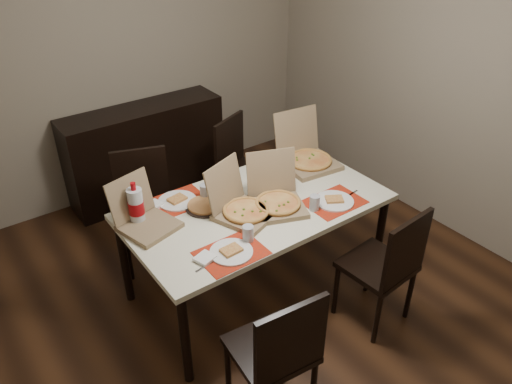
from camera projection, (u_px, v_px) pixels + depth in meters
ground at (255, 293)px, 3.80m from camera, size 3.80×4.00×0.02m
room_walls at (215, 51)px, 3.17m from camera, size 3.84×4.02×2.62m
sideboard at (146, 152)px, 4.77m from camera, size 1.50×0.40×0.90m
dining_table at (256, 212)px, 3.49m from camera, size 1.80×1.00×0.75m
chair_near_left at (278, 351)px, 2.68m from camera, size 0.46×0.46×0.93m
chair_near_right at (387, 264)px, 3.28m from camera, size 0.45×0.45×0.93m
chair_far_left at (145, 203)px, 3.90m from camera, size 0.54×0.54×0.93m
chair_far_right at (241, 165)px, 4.43m from camera, size 0.55×0.55×0.93m
setting_near_left at (233, 248)px, 3.01m from camera, size 0.46×0.30×0.11m
setting_near_right at (329, 201)px, 3.45m from camera, size 0.45×0.30×0.11m
setting_far_left at (181, 199)px, 3.47m from camera, size 0.52×0.30×0.11m
setting_far_right at (278, 167)px, 3.86m from camera, size 0.43×0.30×0.11m
napkin_loose at (273, 198)px, 3.51m from camera, size 0.16×0.16×0.02m
pizza_box_center at (277, 199)px, 3.41m from camera, size 0.46×0.49×0.35m
pizza_box_right at (307, 157)px, 3.92m from camera, size 0.44×0.48×0.40m
pizza_box_left at (145, 219)px, 3.21m from camera, size 0.40×0.43×0.32m
pizza_box_extra at (242, 208)px, 3.32m from camera, size 0.46×0.48×0.35m
faina_plate at (205, 206)px, 3.41m from camera, size 0.27×0.27×0.03m
dip_bowl at (256, 183)px, 3.68m from camera, size 0.14×0.14×0.03m
soda_bottle at (136, 206)px, 3.20m from camera, size 0.10×0.10×0.31m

